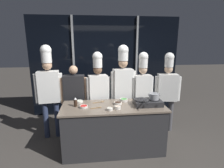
{
  "coord_description": "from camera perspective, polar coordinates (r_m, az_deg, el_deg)",
  "views": [
    {
      "loc": [
        -0.36,
        -3.0,
        2.03
      ],
      "look_at": [
        0.0,
        0.25,
        1.24
      ],
      "focal_mm": 28.0,
      "sensor_mm": 36.0,
      "label": 1
    }
  ],
  "objects": [
    {
      "name": "ground_plane",
      "position": [
        3.64,
        0.47,
        -20.34
      ],
      "size": [
        24.0,
        24.0,
        0.0
      ],
      "primitive_type": "plane",
      "color": "#47423D"
    },
    {
      "name": "window_wall_back",
      "position": [
        4.9,
        -2.09,
        5.6
      ],
      "size": [
        4.07,
        0.09,
        2.7
      ],
      "color": "black",
      "rests_on": "ground_plane"
    },
    {
      "name": "demo_counter",
      "position": [
        3.41,
        0.48,
        -14.1
      ],
      "size": [
        1.89,
        0.76,
        0.89
      ],
      "color": "#2D2D30",
      "rests_on": "ground_plane"
    },
    {
      "name": "portable_stove",
      "position": [
        3.31,
        11.56,
        -5.9
      ],
      "size": [
        0.5,
        0.35,
        0.11
      ],
      "color": "#28282B",
      "rests_on": "demo_counter"
    },
    {
      "name": "frying_pan",
      "position": [
        3.25,
        9.71,
        -4.77
      ],
      "size": [
        0.27,
        0.47,
        0.04
      ],
      "color": "#232326",
      "rests_on": "portable_stove"
    },
    {
      "name": "stock_pot",
      "position": [
        3.31,
        13.55,
        -3.89
      ],
      "size": [
        0.21,
        0.18,
        0.11
      ],
      "color": "#93969B",
      "rests_on": "portable_stove"
    },
    {
      "name": "squeeze_bottle_soy",
      "position": [
        3.24,
        -11.84,
        -5.81
      ],
      "size": [
        0.06,
        0.06,
        0.17
      ],
      "color": "#332319",
      "rests_on": "demo_counter"
    },
    {
      "name": "prep_bowl_scallions",
      "position": [
        3.45,
        3.89,
        -5.19
      ],
      "size": [
        0.15,
        0.15,
        0.05
      ],
      "color": "silver",
      "rests_on": "demo_counter"
    },
    {
      "name": "prep_bowl_bean_sprouts",
      "position": [
        3.45,
        -10.54,
        -5.57
      ],
      "size": [
        0.13,
        0.13,
        0.03
      ],
      "color": "silver",
      "rests_on": "demo_counter"
    },
    {
      "name": "prep_bowl_chicken",
      "position": [
        3.07,
        1.79,
        -7.61
      ],
      "size": [
        0.11,
        0.11,
        0.05
      ],
      "color": "silver",
      "rests_on": "demo_counter"
    },
    {
      "name": "prep_bowl_soy_glaze",
      "position": [
        3.29,
        1.91,
        -6.22
      ],
      "size": [
        0.15,
        0.15,
        0.04
      ],
      "color": "silver",
      "rests_on": "demo_counter"
    },
    {
      "name": "prep_bowl_garlic",
      "position": [
        3.01,
        -0.74,
        -8.13
      ],
      "size": [
        0.11,
        0.11,
        0.04
      ],
      "color": "silver",
      "rests_on": "demo_counter"
    },
    {
      "name": "prep_bowl_bell_pepper",
      "position": [
        3.17,
        -9.24,
        -7.23
      ],
      "size": [
        0.15,
        0.15,
        0.04
      ],
      "color": "silver",
      "rests_on": "demo_counter"
    },
    {
      "name": "serving_spoon_slotted",
      "position": [
        3.13,
        -4.54,
        -7.65
      ],
      "size": [
        0.2,
        0.08,
        0.02
      ],
      "color": "olive",
      "rests_on": "demo_counter"
    },
    {
      "name": "serving_spoon_solid",
      "position": [
        3.41,
        -3.71,
        -5.83
      ],
      "size": [
        0.23,
        0.09,
        0.02
      ],
      "color": "olive",
      "rests_on": "demo_counter"
    },
    {
      "name": "chef_head",
      "position": [
        3.82,
        -19.94,
        -0.54
      ],
      "size": [
        0.56,
        0.27,
        1.98
      ],
      "rotation": [
        0.0,
        0.0,
        3.26
      ],
      "color": "#2D3856",
      "rests_on": "ground_plane"
    },
    {
      "name": "person_guest",
      "position": [
        3.79,
        -12.11,
        -3.45
      ],
      "size": [
        0.57,
        0.24,
        1.56
      ],
      "rotation": [
        0.0,
        0.0,
        3.09
      ],
      "color": "#4C4C51",
      "rests_on": "ground_plane"
    },
    {
      "name": "chef_sous",
      "position": [
        3.69,
        -4.58,
        -1.35
      ],
      "size": [
        0.5,
        0.27,
        1.84
      ],
      "rotation": [
        0.0,
        0.0,
        3.33
      ],
      "color": "#4C4C51",
      "rests_on": "ground_plane"
    },
    {
      "name": "chef_line",
      "position": [
        3.75,
        3.54,
        0.29
      ],
      "size": [
        0.54,
        0.27,
        1.97
      ],
      "rotation": [
        0.0,
        0.0,
        3.29
      ],
      "color": "#2D3856",
      "rests_on": "ground_plane"
    },
    {
      "name": "chef_pastry",
      "position": [
        3.85,
        9.86,
        -0.86
      ],
      "size": [
        0.47,
        0.22,
        1.83
      ],
      "rotation": [
        0.0,
        0.0,
        3.24
      ],
      "color": "#232326",
      "rests_on": "ground_plane"
    },
    {
      "name": "chef_apprentice",
      "position": [
        4.09,
        17.58,
        -1.16
      ],
      "size": [
        0.56,
        0.3,
        1.81
      ],
      "rotation": [
        0.0,
        0.0,
        2.96
      ],
      "color": "#4C4C51",
      "rests_on": "ground_plane"
    }
  ]
}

